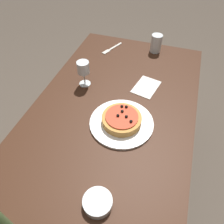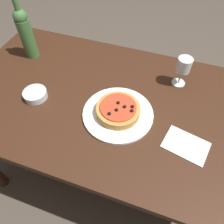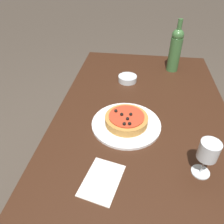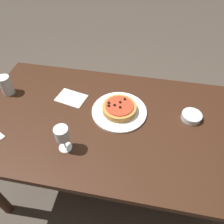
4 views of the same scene
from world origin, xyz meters
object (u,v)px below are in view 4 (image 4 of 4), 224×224
dinner_plate (119,111)px  water_cup (6,85)px  dining_table (117,131)px  side_bowl (191,116)px  pizza (119,108)px  wine_glass (62,135)px

dinner_plate → water_cup: (-0.67, 0.03, 0.05)m
dining_table → dinner_plate: dinner_plate is taller
side_bowl → water_cup: bearing=179.5°
dinner_plate → pizza: bearing=161.4°
side_bowl → wine_glass: bearing=-153.2°
dining_table → water_cup: 0.69m
pizza → dining_table: bearing=-88.4°
dining_table → dinner_plate: size_ratio=5.13×
pizza → wine_glass: size_ratio=1.27×
dining_table → pizza: bearing=91.6°
dining_table → dinner_plate: 0.11m
water_cup → side_bowl: water_cup is taller
dinner_plate → water_cup: water_cup is taller
dinner_plate → wine_glass: wine_glass is taller
side_bowl → pizza: bearing=-176.2°
wine_glass → pizza: bearing=52.5°
pizza → side_bowl: (0.38, 0.03, -0.02)m
dining_table → pizza: size_ratio=8.36×
dinner_plate → wine_glass: bearing=-127.5°
water_cup → side_bowl: (1.05, -0.01, -0.04)m
dining_table → pizza: 0.14m
pizza → wine_glass: wine_glass is taller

